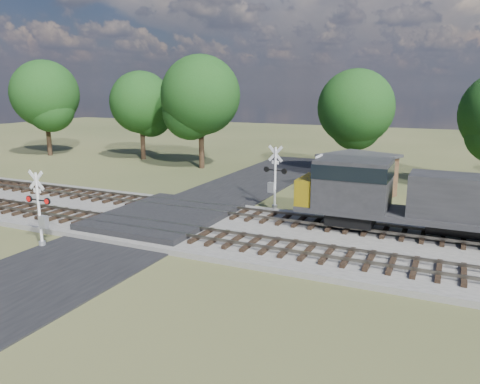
% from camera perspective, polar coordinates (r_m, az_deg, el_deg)
% --- Properties ---
extents(ground, '(160.00, 160.00, 0.00)m').
position_cam_1_polar(ground, '(29.48, -9.60, -3.86)').
color(ground, '#3A4424').
rests_on(ground, ground).
extents(ballast_bed, '(140.00, 10.00, 0.30)m').
position_cam_1_polar(ballast_bed, '(25.83, 9.82, -5.91)').
color(ballast_bed, gray).
rests_on(ballast_bed, ground).
extents(road, '(7.00, 60.00, 0.08)m').
position_cam_1_polar(road, '(29.47, -9.60, -3.79)').
color(road, black).
rests_on(road, ground).
extents(crossing_panel, '(7.00, 9.00, 0.62)m').
position_cam_1_polar(crossing_panel, '(29.79, -9.08, -3.04)').
color(crossing_panel, '#262628').
rests_on(crossing_panel, ground).
extents(track_near, '(140.00, 2.60, 0.33)m').
position_cam_1_polar(track_near, '(26.13, -6.42, -4.98)').
color(track_near, black).
rests_on(track_near, ballast_bed).
extents(track_far, '(140.00, 2.60, 0.33)m').
position_cam_1_polar(track_far, '(30.33, -1.54, -2.41)').
color(track_far, black).
rests_on(track_far, ballast_bed).
extents(crossing_signal_near, '(1.66, 0.36, 4.12)m').
position_cam_1_polar(crossing_signal_near, '(26.67, -23.12, -2.67)').
color(crossing_signal_near, silver).
rests_on(crossing_signal_near, ground).
extents(crossing_signal_far, '(1.79, 0.46, 4.47)m').
position_cam_1_polar(crossing_signal_far, '(32.22, 4.15, 1.10)').
color(crossing_signal_far, silver).
rests_on(crossing_signal_far, ground).
extents(equipment_shed, '(6.26, 6.26, 3.27)m').
position_cam_1_polar(equipment_shed, '(37.30, 14.19, 2.01)').
color(equipment_shed, '#4C2F20').
rests_on(equipment_shed, ground).
extents(treeline, '(81.63, 10.28, 11.56)m').
position_cam_1_polar(treeline, '(45.55, 5.82, 10.69)').
color(treeline, black).
rests_on(treeline, ground).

